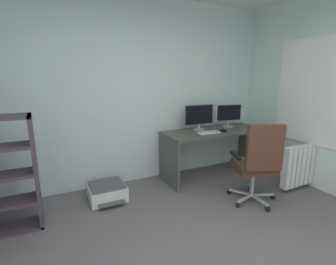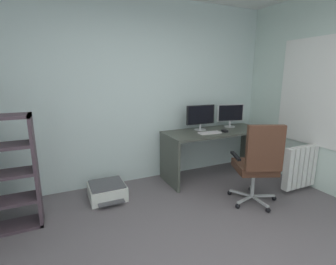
# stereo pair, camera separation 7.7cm
# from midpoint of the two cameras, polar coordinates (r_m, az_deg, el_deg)

# --- Properties ---
(wall_back) EXTENTS (4.66, 0.10, 2.71)m
(wall_back) POSITION_cam_midpoint_polar(r_m,az_deg,el_deg) (3.73, -10.04, 8.95)
(wall_back) COLOR silver
(wall_back) RESTS_ON ground
(window_pane) EXTENTS (0.01, 1.27, 1.41)m
(window_pane) POSITION_cam_midpoint_polar(r_m,az_deg,el_deg) (4.01, 31.33, 7.90)
(window_pane) COLOR white
(window_frame) EXTENTS (0.02, 1.35, 1.49)m
(window_frame) POSITION_cam_midpoint_polar(r_m,az_deg,el_deg) (4.01, 31.28, 7.90)
(window_frame) COLOR white
(desk) EXTENTS (1.67, 0.66, 0.76)m
(desk) POSITION_cam_midpoint_polar(r_m,az_deg,el_deg) (4.03, 10.10, -2.13)
(desk) COLOR #474C43
(desk) RESTS_ON ground
(monitor_main) EXTENTS (0.49, 0.18, 0.40)m
(monitor_main) POSITION_cam_midpoint_polar(r_m,az_deg,el_deg) (3.94, 6.69, 3.88)
(monitor_main) COLOR #B2B5B7
(monitor_main) RESTS_ON desk
(monitor_secondary) EXTENTS (0.46, 0.18, 0.38)m
(monitor_secondary) POSITION_cam_midpoint_polar(r_m,az_deg,el_deg) (4.29, 13.27, 4.25)
(monitor_secondary) COLOR #B2B5B7
(monitor_secondary) RESTS_ON desk
(keyboard) EXTENTS (0.35, 0.15, 0.02)m
(keyboard) POSITION_cam_midpoint_polar(r_m,az_deg,el_deg) (3.77, 8.80, -0.00)
(keyboard) COLOR silver
(keyboard) RESTS_ON desk
(computer_mouse) EXTENTS (0.06, 0.10, 0.03)m
(computer_mouse) POSITION_cam_midpoint_polar(r_m,az_deg,el_deg) (3.90, 12.13, 0.41)
(computer_mouse) COLOR black
(computer_mouse) RESTS_ON desk
(office_chair) EXTENTS (0.63, 0.65, 1.07)m
(office_chair) POSITION_cam_midpoint_polar(r_m,az_deg,el_deg) (3.24, 19.37, -6.26)
(office_chair) COLOR #B7BABC
(office_chair) RESTS_ON ground
(printer) EXTENTS (0.46, 0.53, 0.21)m
(printer) POSITION_cam_midpoint_polar(r_m,az_deg,el_deg) (3.47, -14.53, -13.06)
(printer) COLOR silver
(printer) RESTS_ON ground
(radiator) EXTENTS (0.95, 0.10, 0.59)m
(radiator) POSITION_cam_midpoint_polar(r_m,az_deg,el_deg) (4.12, 28.95, -6.35)
(radiator) COLOR white
(radiator) RESTS_ON ground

